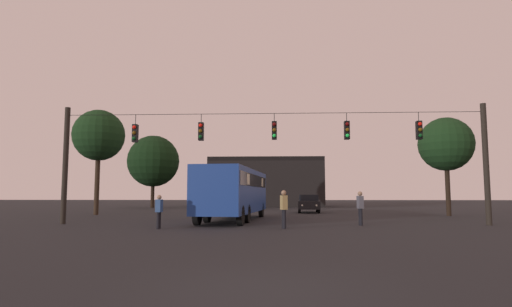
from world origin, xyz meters
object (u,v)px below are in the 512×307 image
Objects in this scene: tree_behind_building at (99,136)px; car_near_right at (309,203)px; city_bus at (235,189)px; pedestrian_crossing_right at (159,210)px; pedestrian_crossing_center at (284,207)px; pedestrian_crossing_left at (360,206)px; tree_right_far at (446,144)px; tree_left_silhouette at (153,161)px.

car_near_right is at bearing 16.75° from tree_behind_building.
city_bus is 7.34× the size of pedestrian_crossing_right.
car_near_right is 2.54× the size of pedestrian_crossing_center.
pedestrian_crossing_left is at bearing -84.59° from car_near_right.
tree_right_far is at bearing 49.70° from pedestrian_crossing_left.
tree_behind_building is at bearing 139.04° from pedestrian_crossing_center.
pedestrian_crossing_center is 5.66m from pedestrian_crossing_right.
pedestrian_crossing_right is 22.07m from tree_right_far.
pedestrian_crossing_left is 0.20× the size of tree_left_silhouette.
tree_left_silhouette is (-14.81, 29.45, 4.47)m from pedestrian_crossing_center.
tree_right_far is at bearing -28.09° from car_near_right.
pedestrian_crossing_right is 15.92m from tree_behind_building.
pedestrian_crossing_center is 0.24× the size of tree_right_far.
tree_right_far is (8.28, 9.77, 4.24)m from pedestrian_crossing_left.
pedestrian_crossing_center is at bearing -40.96° from tree_behind_building.
city_bus is 1.56× the size of tree_right_far.
car_near_right is at bearing 95.41° from pedestrian_crossing_left.
pedestrian_crossing_left is at bearing -130.30° from tree_right_far.
pedestrian_crossing_left is 1.12× the size of pedestrian_crossing_right.
pedestrian_crossing_left is (1.42, -14.94, 0.17)m from car_near_right.
tree_left_silhouette is (-17.27, 12.37, 4.66)m from car_near_right.
city_bus is at bearing -62.98° from tree_left_silhouette.
pedestrian_crossing_right is at bearing -56.36° from tree_behind_building.
pedestrian_crossing_center is 0.20× the size of tree_left_silhouette.
pedestrian_crossing_right is 0.18× the size of tree_left_silhouette.
pedestrian_crossing_center is (-2.46, -17.08, 0.19)m from car_near_right.
pedestrian_crossing_center is 17.53m from tree_right_far.
tree_behind_building is (-13.98, 12.14, 5.07)m from pedestrian_crossing_center.
pedestrian_crossing_right is at bearing -113.73° from city_bus.
city_bus is 6.68m from pedestrian_crossing_center.
city_bus is at bearing -158.44° from tree_right_far.
tree_right_far reaches higher than pedestrian_crossing_right.
tree_right_far is at bearing -33.05° from tree_left_silhouette.
pedestrian_crossing_center reaches higher than car_near_right.
tree_left_silhouette is at bearing 116.69° from pedestrian_crossing_center.
city_bus reaches higher than car_near_right.
tree_left_silhouette reaches higher than tree_right_far.
tree_behind_building reaches higher than pedestrian_crossing_center.
tree_left_silhouette is at bearing 146.95° from tree_right_far.
car_near_right is 0.52× the size of tree_left_silhouette.
tree_behind_building is (-17.85, 9.99, 5.09)m from pedestrian_crossing_left.
tree_right_far is (9.70, -5.18, 4.41)m from car_near_right.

